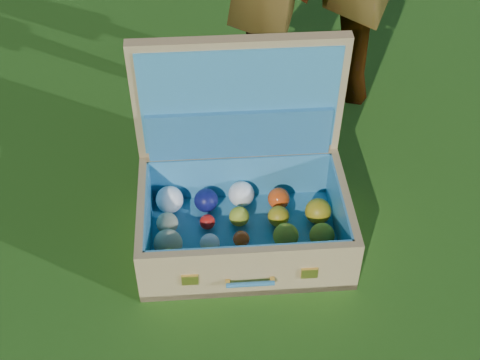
# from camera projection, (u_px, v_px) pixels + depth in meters

# --- Properties ---
(ground) EXTENTS (60.00, 60.00, 0.00)m
(ground) POSITION_uv_depth(u_px,v_px,m) (220.00, 299.00, 1.66)
(ground) COLOR #215114
(ground) RESTS_ON ground
(suitcase) EXTENTS (0.57, 0.44, 0.52)m
(suitcase) POSITION_uv_depth(u_px,v_px,m) (241.00, 187.00, 1.74)
(suitcase) COLOR tan
(suitcase) RESTS_ON ground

